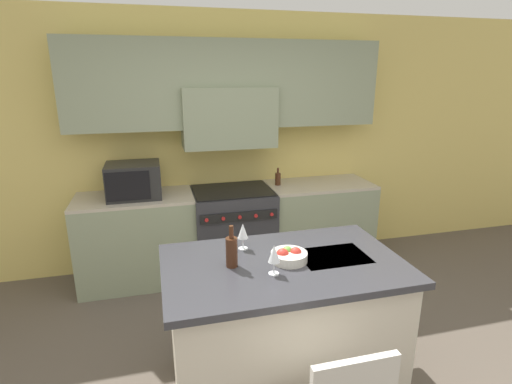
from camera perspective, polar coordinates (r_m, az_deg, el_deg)
The scene contains 10 objects.
back_cabinetry at distance 4.28m, azimuth -4.30°, elevation 9.85°, with size 10.00×0.46×2.70m.
back_counter at distance 4.32m, azimuth -3.36°, elevation -5.49°, with size 3.12×0.62×0.92m.
range_stove at distance 4.30m, azimuth -3.31°, elevation -5.56°, with size 0.83×0.70×0.92m.
microwave at distance 4.06m, azimuth -17.07°, elevation 1.61°, with size 0.51×0.42×0.33m.
kitchen_island at distance 2.80m, azimuth 3.77°, elevation -18.47°, with size 1.52×0.93×0.94m.
wine_bottle at distance 2.47m, azimuth -3.50°, elevation -8.43°, with size 0.07×0.07×0.27m.
wine_glass_near at distance 2.36m, azimuth 2.60°, elevation -8.95°, with size 0.07×0.07×0.18m.
wine_glass_far at distance 2.68m, azimuth -1.89°, elevation -5.70°, with size 0.07×0.07×0.18m.
fruit_bowl at distance 2.56m, azimuth 4.71°, elevation -9.05°, with size 0.23×0.23×0.09m.
oil_bottle_on_counter at distance 4.32m, azimuth 3.14°, elevation 1.92°, with size 0.06×0.06×0.19m.
Camera 1 is at (-0.76, -1.96, 2.09)m, focal length 28.00 mm.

